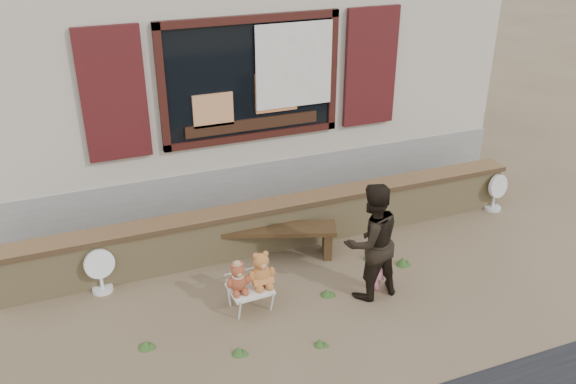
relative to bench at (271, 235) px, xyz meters
name	(u,v)px	position (x,y,z in m)	size (l,w,h in m)	color
ground	(306,286)	(0.16, -0.80, -0.31)	(80.00, 80.00, 0.00)	brown
shopfront	(204,44)	(0.16, 3.69, 1.68)	(8.04, 5.13, 4.00)	#BCAF98
brick_wall	(277,224)	(0.16, 0.20, 0.03)	(7.10, 0.36, 0.67)	tan
bench	(271,235)	(0.00, 0.00, 0.00)	(1.70, 0.91, 0.43)	#352312
folding_chair	(250,289)	(-0.61, -0.97, -0.05)	(0.49, 0.44, 0.29)	silver
teddy_bear_left	(238,276)	(-0.75, -0.98, 0.16)	(0.27, 0.24, 0.38)	brown
teddy_bear_right	(261,268)	(-0.47, -0.96, 0.19)	(0.32, 0.28, 0.44)	#9D5F2B
child	(375,259)	(0.84, -1.25, 0.18)	(0.36, 0.24, 0.98)	pink
adult	(371,242)	(0.79, -1.22, 0.41)	(0.70, 0.55, 1.44)	black
fan_left	(100,270)	(-2.16, 0.00, -0.02)	(0.37, 0.25, 0.58)	white
fan_right	(495,192)	(3.56, 0.00, -0.02)	(0.37, 0.24, 0.58)	silver
grass_tufts	(322,291)	(0.27, -1.03, -0.26)	(3.52, 1.56, 0.15)	#325321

